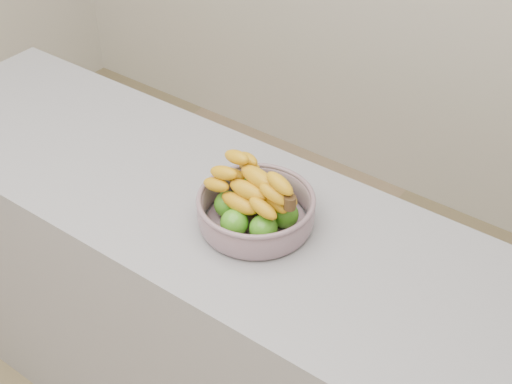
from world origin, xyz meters
TOP-DOWN VIEW (x-y plane):
  - counter at (0.00, 0.55)m, footprint 2.00×0.60m
  - fruit_bowl at (0.20, 0.55)m, footprint 0.29×0.29m

SIDE VIEW (x-z plane):
  - counter at x=0.00m, z-range 0.00..0.90m
  - fruit_bowl at x=0.20m, z-range 0.87..1.04m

